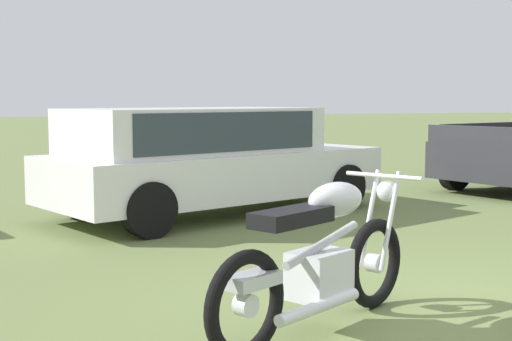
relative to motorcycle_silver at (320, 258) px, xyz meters
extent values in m
plane|color=olive|center=(1.05, -0.18, -0.49)|extent=(120.00, 120.00, 0.00)
torus|color=black|center=(0.61, 0.32, -0.16)|extent=(0.64, 0.39, 0.67)
torus|color=black|center=(-0.66, -0.34, -0.16)|extent=(0.64, 0.39, 0.67)
cylinder|color=silver|center=(0.61, 0.32, -0.16)|extent=(0.17, 0.15, 0.14)
cylinder|color=silver|center=(-0.66, -0.34, -0.16)|extent=(0.17, 0.15, 0.14)
cylinder|color=silver|center=(0.62, 0.43, 0.16)|extent=(0.25, 0.15, 0.72)
cylinder|color=silver|center=(0.71, 0.27, 0.16)|extent=(0.25, 0.15, 0.72)
cube|color=silver|center=(-0.01, 0.00, -0.11)|extent=(0.49, 0.45, 0.32)
cylinder|color=#B7BABF|center=(0.02, 0.02, 0.09)|extent=(0.72, 0.41, 0.22)
ellipsoid|color=#B7BABF|center=(0.15, 0.08, 0.37)|extent=(0.58, 0.47, 0.24)
cube|color=black|center=(-0.27, -0.14, 0.31)|extent=(0.64, 0.49, 0.10)
cube|color=#B7BABF|center=(-0.61, -0.31, -0.02)|extent=(0.40, 0.33, 0.08)
cylinder|color=silver|center=(0.70, 0.37, 0.49)|extent=(0.32, 0.58, 0.03)
sphere|color=silver|center=(0.75, 0.39, 0.37)|extent=(0.22, 0.22, 0.16)
cylinder|color=silver|center=(-0.13, -0.24, -0.25)|extent=(0.75, 0.44, 0.08)
cube|color=silver|center=(0.88, 4.86, 0.06)|extent=(4.93, 3.20, 0.60)
cube|color=silver|center=(0.50, 4.73, 0.64)|extent=(3.57, 2.58, 0.60)
cube|color=#2D3842|center=(0.50, 4.73, 0.66)|extent=(3.12, 2.46, 0.48)
cylinder|color=black|center=(2.11, 6.18, -0.17)|extent=(0.68, 0.41, 0.64)
cylinder|color=black|center=(2.66, 4.56, -0.17)|extent=(0.68, 0.41, 0.64)
cylinder|color=black|center=(-0.91, 5.15, -0.17)|extent=(0.68, 0.41, 0.64)
cylinder|color=black|center=(-0.36, 3.54, -0.17)|extent=(0.68, 0.41, 0.64)
cube|color=#2D2D33|center=(6.38, 6.05, 0.50)|extent=(2.61, 0.76, 0.28)
cube|color=#2D2D33|center=(5.02, 4.83, 0.50)|extent=(0.50, 1.63, 0.28)
cylinder|color=black|center=(5.45, 5.80, -0.17)|extent=(0.67, 0.37, 0.64)
camera|label=1|loc=(-2.09, -4.18, 1.06)|focal=49.81mm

